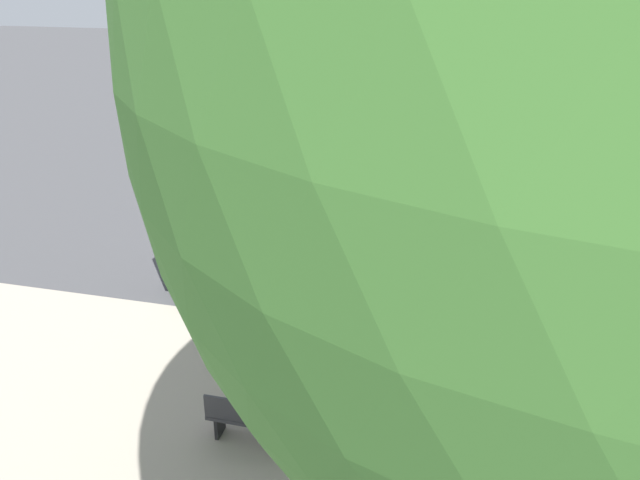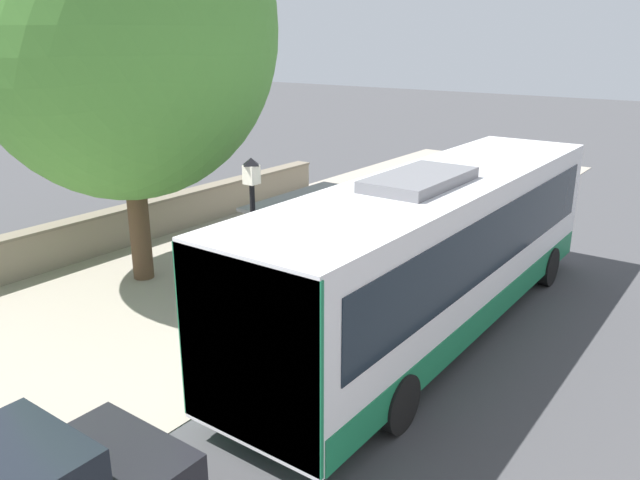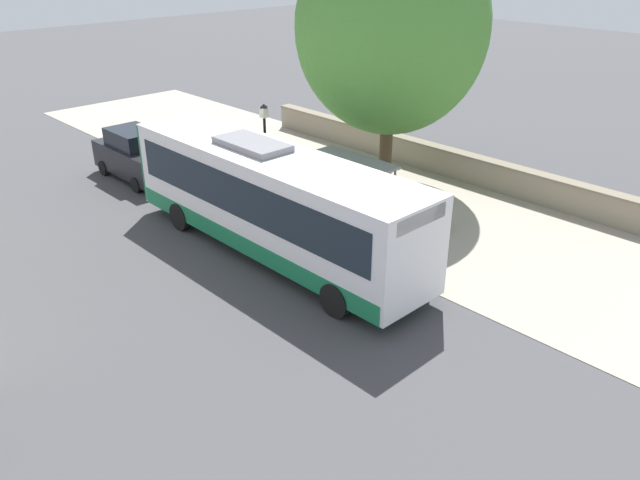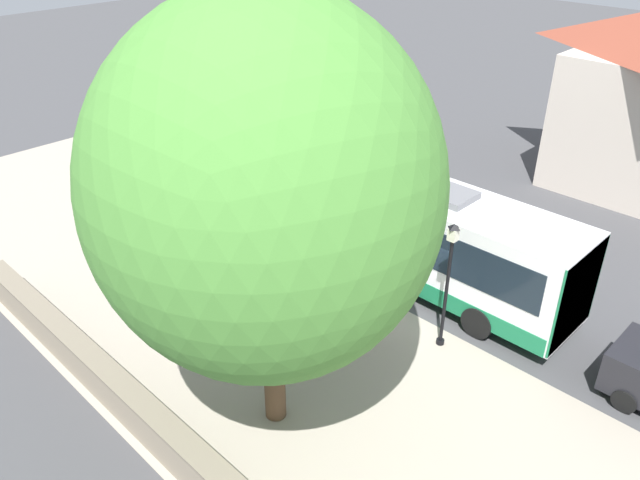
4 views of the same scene
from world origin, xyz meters
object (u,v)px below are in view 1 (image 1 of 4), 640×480
at_px(bus_shelter, 417,297).
at_px(pedestrian, 197,270).
at_px(bench, 253,419).
at_px(street_lamp_near, 622,262).
at_px(bus, 441,223).

xyz_separation_m(bus_shelter, pedestrian, (1.97, 4.83, -1.05)).
height_order(bench, street_lamp_near, street_lamp_near).
bearing_deg(bus, bench, 155.87).
bearing_deg(street_lamp_near, bus_shelter, 111.77).
bearing_deg(pedestrian, bus, -71.93).
bearing_deg(bus_shelter, street_lamp_near, -68.23).
distance_m(bench, street_lamp_near, 6.55).
relative_size(bus_shelter, street_lamp_near, 0.84).
xyz_separation_m(pedestrian, street_lamp_near, (-0.68, -8.06, 1.44)).
relative_size(bus, bus_shelter, 3.48).
height_order(bus, bench, bus).
bearing_deg(pedestrian, bus_shelter, -112.21).
xyz_separation_m(bus, bus_shelter, (-3.59, 0.14, 0.12)).
xyz_separation_m(bus, bench, (-5.33, 2.39, -1.41)).
bearing_deg(bus_shelter, pedestrian, 67.79).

